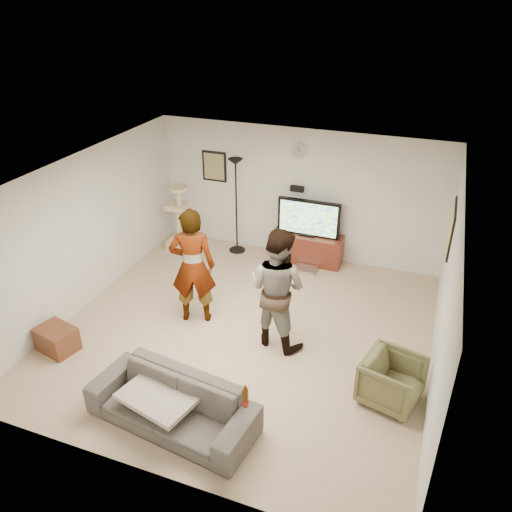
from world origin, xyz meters
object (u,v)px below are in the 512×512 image
(sofa, at_px, (172,404))
(beer_bottle, at_px, (246,398))
(armchair, at_px, (392,380))
(side_table, at_px, (57,339))
(tv, at_px, (309,218))
(person_right, at_px, (277,288))
(person_left, at_px, (193,266))
(tv_stand, at_px, (307,248))
(cat_tree, at_px, (178,217))
(floor_lamp, at_px, (236,207))

(sofa, distance_m, beer_bottle, 1.05)
(armchair, xyz_separation_m, side_table, (-4.69, -0.66, -0.14))
(beer_bottle, bearing_deg, side_table, 168.48)
(sofa, height_order, beer_bottle, beer_bottle)
(tv, distance_m, sofa, 4.59)
(person_right, bearing_deg, person_left, 10.50)
(tv_stand, relative_size, cat_tree, 0.99)
(tv_stand, relative_size, beer_bottle, 5.37)
(tv, height_order, side_table, tv)
(tv_stand, xyz_separation_m, side_table, (-2.70, -3.87, -0.10))
(tv_stand, bearing_deg, beer_bottle, -83.42)
(tv, relative_size, sofa, 0.57)
(tv_stand, distance_m, person_right, 2.65)
(person_left, bearing_deg, side_table, 22.89)
(tv, distance_m, armchair, 3.83)
(floor_lamp, relative_size, sofa, 0.92)
(cat_tree, distance_m, beer_bottle, 5.16)
(cat_tree, height_order, beer_bottle, cat_tree)
(tv_stand, height_order, person_left, person_left)
(floor_lamp, bearing_deg, beer_bottle, -66.40)
(side_table, bearing_deg, cat_tree, 87.53)
(tv, distance_m, person_left, 2.71)
(cat_tree, height_order, side_table, cat_tree)
(tv, relative_size, person_left, 0.62)
(cat_tree, relative_size, armchair, 1.89)
(tv_stand, relative_size, person_right, 0.72)
(sofa, xyz_separation_m, beer_bottle, (0.96, 0.00, 0.43))
(person_right, xyz_separation_m, sofa, (-0.67, -1.96, -0.62))
(tv_stand, height_order, beer_bottle, beer_bottle)
(floor_lamp, xyz_separation_m, sofa, (0.99, -4.46, -0.65))
(cat_tree, bearing_deg, floor_lamp, 15.34)
(person_right, relative_size, sofa, 0.89)
(person_right, distance_m, armchair, 1.97)
(floor_lamp, relative_size, cat_tree, 1.40)
(tv, bearing_deg, sofa, -95.46)
(person_left, xyz_separation_m, side_table, (-1.54, -1.42, -0.77))
(person_left, xyz_separation_m, beer_bottle, (1.68, -2.08, -0.22))
(cat_tree, xyz_separation_m, person_left, (1.39, -2.07, 0.27))
(tv, xyz_separation_m, beer_bottle, (0.52, -4.53, -0.18))
(sofa, xyz_separation_m, armchair, (2.42, 1.31, 0.02))
(tv, xyz_separation_m, cat_tree, (-2.55, -0.38, -0.23))
(cat_tree, xyz_separation_m, sofa, (2.11, -4.15, -0.38))
(tv, height_order, sofa, tv)
(person_right, xyz_separation_m, side_table, (-2.93, -1.31, -0.74))
(tv, distance_m, person_right, 2.57)
(tv_stand, relative_size, sofa, 0.65)
(person_left, distance_m, sofa, 2.29)
(cat_tree, bearing_deg, person_left, -56.17)
(cat_tree, bearing_deg, person_right, -38.14)
(cat_tree, bearing_deg, tv_stand, 8.47)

